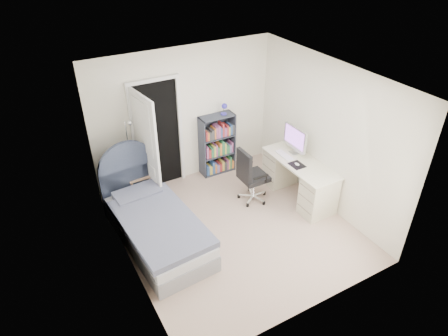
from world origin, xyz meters
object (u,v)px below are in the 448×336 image
nightstand (139,179)px  desk (299,178)px  bed (155,224)px  office_chair (250,174)px  bookcase (218,146)px  floor_lamp (133,169)px

nightstand → desk: 2.78m
bed → nightstand: size_ratio=3.35×
bed → office_chair: bearing=4.7°
bookcase → desk: bearing=-60.1°
bed → nightstand: bearing=82.7°
nightstand → office_chair: (1.65, -0.97, 0.13)m
nightstand → bookcase: 1.64m
bookcase → desk: (0.83, -1.44, -0.15)m
nightstand → bookcase: size_ratio=0.46×
office_chair → desk: bearing=-21.9°
bed → desk: bed is taller
nightstand → floor_lamp: size_ratio=0.42×
nightstand → floor_lamp: (-0.06, 0.04, 0.20)m
desk → office_chair: desk is taller
bed → floor_lamp: (0.08, 1.16, 0.34)m
bed → desk: 2.61m
bookcase → nightstand: bearing=-174.8°
floor_lamp → office_chair: bearing=-30.6°
floor_lamp → bookcase: 1.70m
bed → floor_lamp: size_ratio=1.40×
bed → bookcase: 2.19m
desk → office_chair: (-0.81, 0.32, 0.16)m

